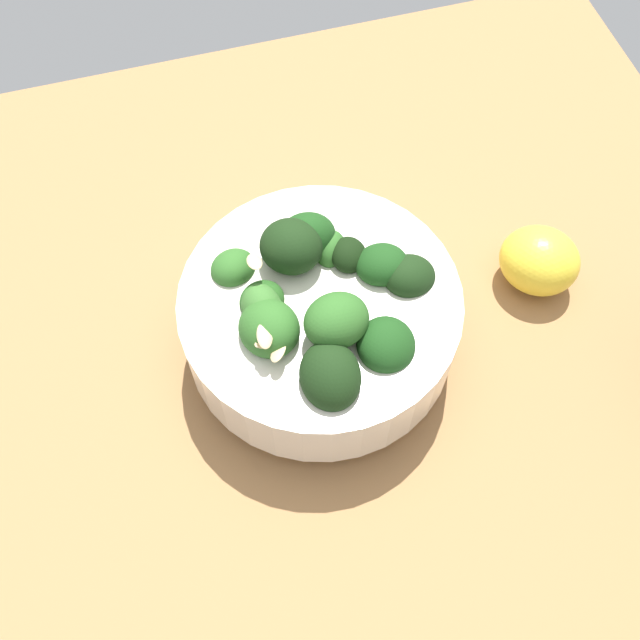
% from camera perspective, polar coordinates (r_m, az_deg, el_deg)
% --- Properties ---
extents(ground_plane, '(0.69, 0.69, 0.05)m').
position_cam_1_polar(ground_plane, '(0.58, 2.09, -4.03)').
color(ground_plane, '#996D42').
extents(bowl_of_broccoli, '(0.19, 0.19, 0.11)m').
position_cam_1_polar(bowl_of_broccoli, '(0.52, -0.03, 0.41)').
color(bowl_of_broccoli, silver).
rests_on(bowl_of_broccoli, ground_plane).
extents(lemon_wedge, '(0.08, 0.08, 0.05)m').
position_cam_1_polar(lemon_wedge, '(0.60, 16.10, 4.29)').
color(lemon_wedge, yellow).
rests_on(lemon_wedge, ground_plane).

